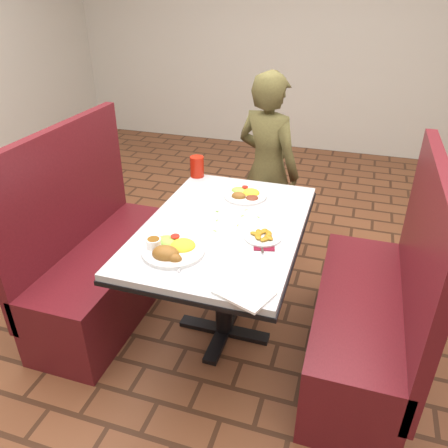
{
  "coord_description": "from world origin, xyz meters",
  "views": [
    {
      "loc": [
        0.6,
        -1.9,
        1.86
      ],
      "look_at": [
        0.0,
        0.0,
        0.75
      ],
      "focal_mm": 35.0,
      "sensor_mm": 36.0,
      "label": 1
    }
  ],
  "objects": [
    {
      "name": "plantain_plate",
      "position": [
        0.23,
        -0.08,
        0.76
      ],
      "size": [
        0.18,
        0.18,
        0.03
      ],
      "rotation": [
        0.0,
        0.0,
        -0.27
      ],
      "color": "white",
      "rests_on": "dining_table"
    },
    {
      "name": "dining_table",
      "position": [
        0.0,
        0.0,
        0.65
      ],
      "size": [
        0.81,
        1.21,
        0.75
      ],
      "color": "silver",
      "rests_on": "ground"
    },
    {
      "name": "knife_utensil",
      "position": [
        -0.07,
        -0.4,
        0.76
      ],
      "size": [
        0.04,
        0.16,
        0.0
      ],
      "primitive_type": "cube",
      "rotation": [
        0.0,
        0.0,
        0.23
      ],
      "color": "silver",
      "rests_on": "dining_table"
    },
    {
      "name": "booth_bench_left",
      "position": [
        -0.8,
        0.0,
        0.33
      ],
      "size": [
        0.47,
        1.2,
        1.17
      ],
      "color": "maroon",
      "rests_on": "ground"
    },
    {
      "name": "lettuce_shreds",
      "position": [
        0.04,
        0.06,
        0.75
      ],
      "size": [
        0.28,
        0.32,
        0.0
      ],
      "primitive_type": null,
      "color": "#81B046",
      "rests_on": "dining_table"
    },
    {
      "name": "far_dinner_plate",
      "position": [
        0.02,
        0.36,
        0.77
      ],
      "size": [
        0.25,
        0.25,
        0.06
      ],
      "rotation": [
        0.0,
        0.0,
        -0.37
      ],
      "color": "white",
      "rests_on": "dining_table"
    },
    {
      "name": "paper_napkin",
      "position": [
        0.26,
        -0.53,
        0.76
      ],
      "size": [
        0.26,
        0.23,
        0.01
      ],
      "primitive_type": "cube",
      "rotation": [
        0.0,
        0.0,
        -0.36
      ],
      "color": "white",
      "rests_on": "dining_table"
    },
    {
      "name": "fork_utensil",
      "position": [
        -0.13,
        -0.38,
        0.76
      ],
      "size": [
        0.04,
        0.17,
        0.0
      ],
      "primitive_type": "cube",
      "rotation": [
        0.0,
        0.0,
        -0.2
      ],
      "color": "#B8B7BC",
      "rests_on": "dining_table"
    },
    {
      "name": "booth_bench_right",
      "position": [
        0.8,
        0.0,
        0.33
      ],
      "size": [
        0.47,
        1.2,
        1.17
      ],
      "color": "maroon",
      "rests_on": "ground"
    },
    {
      "name": "red_tumbler",
      "position": [
        -0.36,
        0.56,
        0.82
      ],
      "size": [
        0.09,
        0.09,
        0.13
      ],
      "primitive_type": "cylinder",
      "color": "#B61B0C",
      "rests_on": "dining_table"
    },
    {
      "name": "diner_person",
      "position": [
        0.02,
        0.95,
        0.69
      ],
      "size": [
        0.59,
        0.5,
        1.38
      ],
      "primitive_type": "imported",
      "rotation": [
        0.0,
        0.0,
        2.73
      ],
      "color": "brown",
      "rests_on": "ground"
    },
    {
      "name": "near_dinner_plate",
      "position": [
        -0.15,
        -0.34,
        0.78
      ],
      "size": [
        0.3,
        0.3,
        0.09
      ],
      "rotation": [
        0.0,
        0.0,
        0.22
      ],
      "color": "white",
      "rests_on": "dining_table"
    },
    {
      "name": "maroon_napkin",
      "position": [
        0.25,
        -0.14,
        0.75
      ],
      "size": [
        0.12,
        0.12,
        0.0
      ],
      "primitive_type": "cube",
      "rotation": [
        0.0,
        0.0,
        0.24
      ],
      "color": "maroon",
      "rests_on": "dining_table"
    },
    {
      "name": "spoon_utensil",
      "position": [
        0.24,
        -0.16,
        0.76
      ],
      "size": [
        0.06,
        0.14,
        0.0
      ],
      "primitive_type": "cube",
      "rotation": [
        0.0,
        0.0,
        0.32
      ],
      "color": "silver",
      "rests_on": "dining_table"
    }
  ]
}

